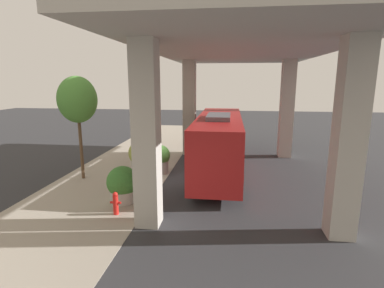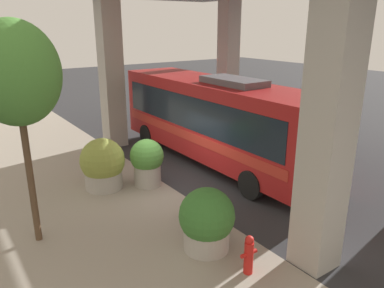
{
  "view_description": "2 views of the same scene",
  "coord_description": "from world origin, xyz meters",
  "px_view_note": "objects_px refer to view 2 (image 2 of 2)",
  "views": [
    {
      "loc": [
        3.53,
        -16.26,
        5.47
      ],
      "look_at": [
        1.4,
        0.26,
        1.94
      ],
      "focal_mm": 28.0,
      "sensor_mm": 36.0,
      "label": 1
    },
    {
      "loc": [
        -6.43,
        -10.49,
        5.56
      ],
      "look_at": [
        0.57,
        -0.54,
        1.67
      ],
      "focal_mm": 35.0,
      "sensor_mm": 36.0,
      "label": 2
    }
  ],
  "objects_px": {
    "street_tree_near": "(16,74)",
    "planter_middle": "(103,165)",
    "planter_front": "(207,221)",
    "planter_back": "(147,162)",
    "bus": "(215,116)",
    "fire_hydrant": "(249,255)"
  },
  "relations": [
    {
      "from": "planter_front",
      "to": "bus",
      "type": "bearing_deg",
      "value": 49.86
    },
    {
      "from": "planter_back",
      "to": "street_tree_near",
      "type": "bearing_deg",
      "value": -160.39
    },
    {
      "from": "fire_hydrant",
      "to": "street_tree_near",
      "type": "relative_size",
      "value": 0.17
    },
    {
      "from": "bus",
      "to": "planter_back",
      "type": "bearing_deg",
      "value": -171.71
    },
    {
      "from": "planter_front",
      "to": "street_tree_near",
      "type": "bearing_deg",
      "value": 139.4
    },
    {
      "from": "bus",
      "to": "street_tree_near",
      "type": "bearing_deg",
      "value": -165.39
    },
    {
      "from": "planter_front",
      "to": "planter_back",
      "type": "height_order",
      "value": "planter_back"
    },
    {
      "from": "planter_front",
      "to": "planter_back",
      "type": "xyz_separation_m",
      "value": [
        0.71,
        4.44,
        0.09
      ]
    },
    {
      "from": "planter_front",
      "to": "planter_middle",
      "type": "xyz_separation_m",
      "value": [
        -0.67,
        5.11,
        0.07
      ]
    },
    {
      "from": "street_tree_near",
      "to": "planter_middle",
      "type": "bearing_deg",
      "value": 37.84
    },
    {
      "from": "fire_hydrant",
      "to": "planter_front",
      "type": "height_order",
      "value": "planter_front"
    },
    {
      "from": "bus",
      "to": "street_tree_near",
      "type": "distance_m",
      "value": 8.25
    },
    {
      "from": "bus",
      "to": "planter_middle",
      "type": "height_order",
      "value": "bus"
    },
    {
      "from": "planter_middle",
      "to": "street_tree_near",
      "type": "xyz_separation_m",
      "value": [
        -2.78,
        -2.16,
        3.55
      ]
    },
    {
      "from": "bus",
      "to": "planter_back",
      "type": "xyz_separation_m",
      "value": [
        -3.46,
        -0.5,
        -1.07
      ]
    },
    {
      "from": "street_tree_near",
      "to": "planter_front",
      "type": "bearing_deg",
      "value": -40.6
    },
    {
      "from": "fire_hydrant",
      "to": "planter_back",
      "type": "bearing_deg",
      "value": 84.81
    },
    {
      "from": "bus",
      "to": "planter_front",
      "type": "height_order",
      "value": "bus"
    },
    {
      "from": "planter_front",
      "to": "planter_middle",
      "type": "relative_size",
      "value": 0.92
    },
    {
      "from": "planter_back",
      "to": "street_tree_near",
      "type": "xyz_separation_m",
      "value": [
        -4.16,
        -1.48,
        3.53
      ]
    },
    {
      "from": "planter_back",
      "to": "bus",
      "type": "bearing_deg",
      "value": 8.29
    },
    {
      "from": "bus",
      "to": "planter_back",
      "type": "height_order",
      "value": "bus"
    }
  ]
}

